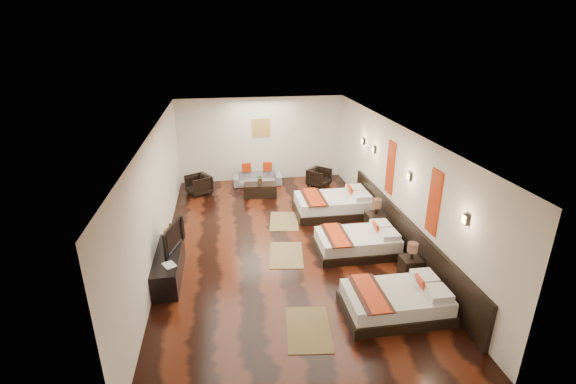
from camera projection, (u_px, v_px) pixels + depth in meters
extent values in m
cube|color=black|center=(281.00, 244.00, 9.91)|extent=(5.50, 9.50, 0.01)
cube|color=white|center=(281.00, 130.00, 8.89)|extent=(5.50, 9.50, 0.01)
cube|color=silver|center=(261.00, 139.00, 13.77)|extent=(5.50, 0.01, 2.80)
cube|color=silver|center=(157.00, 197.00, 9.00)|extent=(0.01, 9.50, 2.80)
cube|color=silver|center=(395.00, 183.00, 9.80)|extent=(0.01, 9.50, 2.80)
cube|color=black|center=(403.00, 234.00, 9.40)|extent=(0.08, 6.60, 0.90)
cube|color=black|center=(395.00, 308.00, 7.45)|extent=(1.88, 1.16, 0.20)
cube|color=white|center=(396.00, 297.00, 7.37)|extent=(1.79, 1.07, 0.27)
cube|color=red|center=(421.00, 284.00, 7.34)|extent=(0.14, 0.29, 0.29)
cube|color=#38190F|center=(370.00, 293.00, 7.24)|extent=(0.49, 1.18, 0.02)
cube|color=red|center=(370.00, 293.00, 7.24)|extent=(0.34, 1.18, 0.02)
cube|color=black|center=(356.00, 248.00, 9.51)|extent=(1.88, 1.16, 0.20)
cube|color=white|center=(357.00, 239.00, 9.43)|extent=(1.79, 1.07, 0.27)
cube|color=red|center=(377.00, 228.00, 9.40)|extent=(0.14, 0.29, 0.29)
cube|color=#38190F|center=(337.00, 235.00, 9.30)|extent=(0.49, 1.18, 0.02)
cube|color=red|center=(337.00, 235.00, 9.30)|extent=(0.34, 1.18, 0.02)
cube|color=black|center=(333.00, 210.00, 11.51)|extent=(2.11, 1.30, 0.22)
cube|color=white|center=(333.00, 201.00, 11.41)|extent=(2.01, 1.20, 0.30)
cube|color=red|center=(351.00, 191.00, 11.39)|extent=(0.16, 0.32, 0.32)
cube|color=#38190F|center=(314.00, 197.00, 11.28)|extent=(0.55, 1.32, 0.02)
cube|color=red|center=(314.00, 197.00, 11.27)|extent=(0.38, 1.32, 0.02)
cube|color=black|center=(410.00, 267.00, 8.51)|extent=(0.40, 0.40, 0.44)
cylinder|color=black|center=(412.00, 254.00, 8.39)|extent=(0.07, 0.07, 0.18)
cylinder|color=#3F2619|center=(413.00, 247.00, 8.33)|extent=(0.21, 0.21, 0.19)
cube|color=black|center=(375.00, 223.00, 10.42)|extent=(0.45, 0.45, 0.51)
cylinder|color=black|center=(376.00, 210.00, 10.29)|extent=(0.08, 0.08, 0.20)
cylinder|color=#3F2619|center=(377.00, 203.00, 10.22)|extent=(0.24, 0.24, 0.22)
cube|color=olive|center=(308.00, 329.00, 7.07)|extent=(0.89, 1.28, 0.01)
cube|color=olive|center=(286.00, 255.00, 9.41)|extent=(0.91, 1.29, 0.01)
cube|color=olive|center=(284.00, 221.00, 11.07)|extent=(0.92, 1.30, 0.01)
cube|color=black|center=(169.00, 265.00, 8.48)|extent=(0.50, 1.80, 0.55)
imported|color=black|center=(169.00, 237.00, 8.46)|extent=(0.40, 0.98, 0.57)
imported|color=black|center=(164.00, 267.00, 7.88)|extent=(0.32, 0.35, 0.03)
imported|color=brown|center=(170.00, 230.00, 9.00)|extent=(0.37, 0.37, 0.33)
imported|color=gray|center=(257.00, 178.00, 13.67)|extent=(1.59, 0.63, 0.46)
imported|color=black|center=(199.00, 185.00, 12.83)|extent=(0.91, 0.91, 0.62)
imported|color=black|center=(319.00, 177.00, 13.51)|extent=(0.91, 0.91, 0.59)
cube|color=black|center=(260.00, 190.00, 12.71)|extent=(1.04, 0.57, 0.40)
imported|color=#265D1F|center=(260.00, 179.00, 12.66)|extent=(0.30, 0.27, 0.28)
cube|color=#D86014|center=(434.00, 202.00, 7.94)|extent=(0.04, 0.40, 1.30)
cube|color=#D86014|center=(390.00, 168.00, 9.96)|extent=(0.04, 0.40, 1.30)
cube|color=black|center=(466.00, 219.00, 6.87)|extent=(0.06, 0.12, 0.18)
cube|color=#FFD18C|center=(464.00, 219.00, 6.86)|extent=(0.02, 0.10, 0.14)
cube|color=black|center=(410.00, 177.00, 8.89)|extent=(0.06, 0.12, 0.18)
cube|color=#FFD18C|center=(408.00, 177.00, 8.89)|extent=(0.02, 0.10, 0.14)
cube|color=black|center=(374.00, 150.00, 10.91)|extent=(0.06, 0.12, 0.18)
cube|color=#FFD18C|center=(373.00, 150.00, 10.91)|extent=(0.02, 0.10, 0.14)
cube|color=black|center=(363.00, 141.00, 11.74)|extent=(0.06, 0.12, 0.18)
cube|color=#FFD18C|center=(362.00, 141.00, 11.74)|extent=(0.02, 0.10, 0.14)
cube|color=#AD873F|center=(261.00, 128.00, 13.60)|extent=(0.60, 0.04, 0.60)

